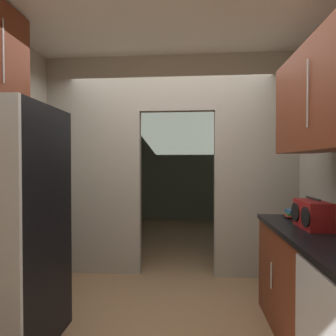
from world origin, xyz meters
TOP-DOWN VIEW (x-y plane):
  - ground at (0.00, 0.00)m, footprint 20.00×20.00m
  - kitchen_overhead_slab at (0.00, 0.37)m, footprint 3.57×6.44m
  - kitchen_partition at (-0.03, 1.22)m, footprint 3.17×0.12m
  - adjoining_room_shell at (0.00, 3.51)m, footprint 3.17×3.54m
  - refrigerator at (-1.15, -0.30)m, footprint 0.72×0.79m
  - lower_cabinet_run at (1.26, -0.32)m, footprint 0.64×1.71m
  - upper_cabinet_counterside at (1.26, -0.32)m, footprint 0.36×1.54m
  - boombox at (1.23, -0.06)m, footprint 0.19×0.36m
  - book_stack at (1.22, 0.36)m, footprint 0.15×0.16m

SIDE VIEW (x-z plane):
  - ground at x=0.00m, z-range 0.00..0.00m
  - lower_cabinet_run at x=1.26m, z-range 0.00..0.91m
  - refrigerator at x=-1.15m, z-range 0.00..1.86m
  - book_stack at x=1.22m, z-range 0.91..0.98m
  - boombox at x=1.23m, z-range 0.90..1.14m
  - adjoining_room_shell at x=0.00m, z-range 0.00..2.77m
  - kitchen_partition at x=-0.03m, z-range 0.10..2.87m
  - upper_cabinet_counterside at x=1.26m, z-range 1.51..2.30m
  - kitchen_overhead_slab at x=0.00m, z-range 2.77..2.83m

